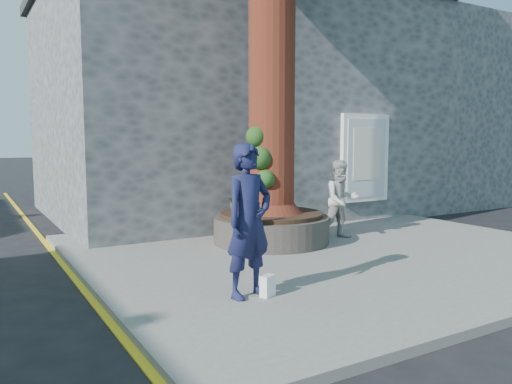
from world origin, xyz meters
TOP-DOWN VIEW (x-y plane):
  - ground at (0.00, 0.00)m, footprint 120.00×120.00m
  - pavement at (1.50, 1.00)m, footprint 9.00×8.00m
  - yellow_line at (-3.05, 1.00)m, footprint 0.10×30.00m
  - stone_shop at (2.50, 7.20)m, footprint 10.30×8.30m
  - neighbour_shop at (10.50, 7.20)m, footprint 6.00×8.00m
  - planter at (0.80, 2.00)m, footprint 2.30×2.30m
  - man at (-1.31, -0.79)m, footprint 0.82×0.63m
  - woman at (2.24, 1.58)m, footprint 0.87×0.73m
  - shopping_bag at (-1.10, -0.92)m, footprint 0.23×0.19m
  - plant_a at (-0.05, 1.15)m, footprint 0.23×0.18m
  - plant_b at (-0.05, 1.59)m, footprint 0.29×0.29m
  - plant_c at (-0.05, 1.15)m, footprint 0.28×0.28m
  - plant_d at (0.42, 2.85)m, footprint 0.32×0.34m

SIDE VIEW (x-z plane):
  - ground at x=0.00m, z-range 0.00..0.00m
  - yellow_line at x=-3.05m, z-range 0.00..0.01m
  - pavement at x=1.50m, z-range 0.00..0.12m
  - shopping_bag at x=-1.10m, z-range 0.12..0.40m
  - planter at x=0.80m, z-range 0.11..0.71m
  - plant_d at x=0.42m, z-range 0.72..1.02m
  - plant_c at x=-0.05m, z-range 0.72..1.08m
  - plant_b at x=-0.05m, z-range 0.72..1.10m
  - plant_a at x=-0.05m, z-range 0.72..1.12m
  - woman at x=2.24m, z-range 0.12..1.74m
  - man at x=-1.31m, z-range 0.12..2.12m
  - neighbour_shop at x=10.50m, z-range 0.00..6.00m
  - stone_shop at x=2.50m, z-range 0.01..6.31m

